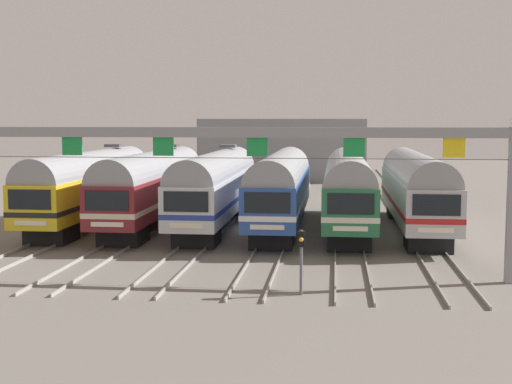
{
  "coord_description": "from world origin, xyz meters",
  "views": [
    {
      "loc": [
        5.34,
        -43.18,
        6.82
      ],
      "look_at": [
        0.16,
        2.75,
        1.99
      ],
      "focal_mm": 49.16,
      "sensor_mm": 36.0,
      "label": 1
    }
  ],
  "objects": [
    {
      "name": "catenary_gantry",
      "position": [
        0.0,
        -13.5,
        5.35
      ],
      "size": [
        25.7,
        0.44,
        6.97
      ],
      "color": "gray",
      "rests_on": "ground"
    },
    {
      "name": "yard_signal_mast",
      "position": [
        4.09,
        -16.49,
        1.79
      ],
      "size": [
        0.28,
        0.35,
        2.56
      ],
      "color": "#59595E",
      "rests_on": "ground"
    },
    {
      "name": "maintenance_building",
      "position": [
        -0.45,
        36.86,
        3.41
      ],
      "size": [
        18.29,
        10.0,
        6.83
      ],
      "primitive_type": "cube",
      "color": "gray",
      "rests_on": "ground"
    },
    {
      "name": "ground_plane",
      "position": [
        0.0,
        0.0,
        0.0
      ],
      "size": [
        160.0,
        160.0,
        0.0
      ],
      "primitive_type": "plane",
      "color": "slate"
    },
    {
      "name": "commuter_train_silver",
      "position": [
        -2.05,
        -0.0,
        2.69
      ],
      "size": [
        2.88,
        18.06,
        5.05
      ],
      "color": "silver",
      "rests_on": "ground"
    },
    {
      "name": "commuter_train_green",
      "position": [
        6.14,
        -0.01,
        2.69
      ],
      "size": [
        2.88,
        18.06,
        4.77
      ],
      "color": "#236B42",
      "rests_on": "ground"
    },
    {
      "name": "commuter_train_stainless",
      "position": [
        10.23,
        -0.01,
        2.69
      ],
      "size": [
        2.88,
        18.06,
        4.77
      ],
      "color": "#B2B5BA",
      "rests_on": "ground"
    },
    {
      "name": "track_bed",
      "position": [
        0.0,
        17.0,
        0.07
      ],
      "size": [
        21.96,
        70.0,
        0.15
      ],
      "color": "gray",
      "rests_on": "ground"
    },
    {
      "name": "commuter_train_blue",
      "position": [
        2.05,
        -0.01,
        2.69
      ],
      "size": [
        2.88,
        18.06,
        4.77
      ],
      "color": "#284C9E",
      "rests_on": "ground"
    },
    {
      "name": "commuter_train_maroon",
      "position": [
        -6.14,
        -0.0,
        2.69
      ],
      "size": [
        2.88,
        18.06,
        5.05
      ],
      "color": "maroon",
      "rests_on": "ground"
    },
    {
      "name": "commuter_train_yellow",
      "position": [
        -10.23,
        -0.0,
        2.69
      ],
      "size": [
        2.88,
        18.06,
        5.05
      ],
      "color": "gold",
      "rests_on": "ground"
    }
  ]
}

